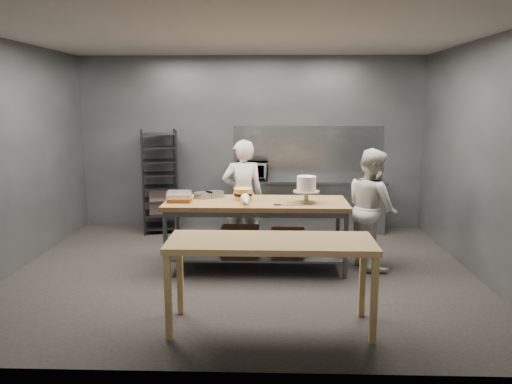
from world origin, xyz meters
TOP-DOWN VIEW (x-y plane):
  - ground at (0.00, 0.00)m, footprint 6.00×6.00m
  - back_wall at (0.00, 2.50)m, footprint 6.00×0.04m
  - work_table at (0.19, 0.17)m, footprint 2.40×0.90m
  - near_counter at (0.37, -1.64)m, footprint 2.00×0.70m
  - back_counter at (1.00, 2.18)m, footprint 2.60×0.60m
  - splashback_panel at (1.00, 2.48)m, footprint 2.60×0.02m
  - speed_rack at (-1.55, 2.10)m, footprint 0.74×0.78m
  - chef_behind at (-0.06, 0.96)m, footprint 0.67×0.50m
  - chef_right at (1.72, 0.31)m, footprint 0.81×0.93m
  - microwave at (0.03, 2.18)m, footprint 0.54×0.37m
  - frosted_cake_stand at (0.82, 0.07)m, footprint 0.34×0.34m
  - layer_cake at (-0.01, 0.22)m, footprint 0.25×0.25m
  - cake_pans at (-0.49, 0.39)m, footprint 0.40×0.34m
  - piping_bag at (0.05, -0.13)m, footprint 0.16×0.39m
  - offset_spatula at (0.53, -0.11)m, footprint 0.36×0.02m
  - pastry_clamshells at (-0.85, 0.16)m, footprint 0.35×0.41m

SIDE VIEW (x-z plane):
  - ground at x=0.00m, z-range 0.00..0.00m
  - back_counter at x=1.00m, z-range 0.00..0.90m
  - work_table at x=0.19m, z-range 0.11..1.03m
  - chef_right at x=1.72m, z-range 0.00..1.61m
  - near_counter at x=0.37m, z-range 0.36..1.26m
  - chef_behind at x=-0.06m, z-range 0.00..1.67m
  - speed_rack at x=-1.55m, z-range -0.02..1.73m
  - offset_spatula at x=0.53m, z-range 0.92..0.93m
  - cake_pans at x=-0.49m, z-range 0.92..0.99m
  - pastry_clamshells at x=-0.85m, z-range 0.92..1.03m
  - piping_bag at x=0.05m, z-range 0.92..1.04m
  - layer_cake at x=-0.01m, z-range 0.92..1.08m
  - microwave at x=0.03m, z-range 0.90..1.20m
  - frosted_cake_stand at x=0.82m, z-range 0.97..1.32m
  - splashback_panel at x=1.00m, z-range 0.90..1.80m
  - back_wall at x=0.00m, z-range 0.00..3.00m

